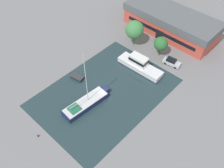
{
  "coord_description": "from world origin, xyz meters",
  "views": [
    {
      "loc": [
        26.79,
        -26.39,
        43.52
      ],
      "look_at": [
        0.0,
        2.35,
        1.0
      ],
      "focal_mm": 40.0,
      "sensor_mm": 36.0,
      "label": 1
    }
  ],
  "objects_px": {
    "quay_tree_near_building": "(135,30)",
    "quay_tree_by_water": "(161,44)",
    "motor_cruiser": "(140,65)",
    "small_dinghy": "(77,77)",
    "parked_car": "(172,62)",
    "warehouse_building": "(171,22)",
    "sailboat_moored": "(86,103)"
  },
  "relations": [
    {
      "from": "quay_tree_near_building",
      "to": "small_dinghy",
      "type": "height_order",
      "value": "quay_tree_near_building"
    },
    {
      "from": "parked_car",
      "to": "sailboat_moored",
      "type": "xyz_separation_m",
      "value": [
        -6.2,
        -23.82,
        -0.13
      ]
    },
    {
      "from": "warehouse_building",
      "to": "quay_tree_by_water",
      "type": "distance_m",
      "value": 11.45
    },
    {
      "from": "warehouse_building",
      "to": "sailboat_moored",
      "type": "bearing_deg",
      "value": -85.96
    },
    {
      "from": "sailboat_moored",
      "to": "motor_cruiser",
      "type": "height_order",
      "value": "sailboat_moored"
    },
    {
      "from": "quay_tree_near_building",
      "to": "small_dinghy",
      "type": "bearing_deg",
      "value": -94.66
    },
    {
      "from": "parked_car",
      "to": "quay_tree_by_water",
      "type": "bearing_deg",
      "value": -110.25
    },
    {
      "from": "small_dinghy",
      "to": "warehouse_building",
      "type": "bearing_deg",
      "value": 159.86
    },
    {
      "from": "warehouse_building",
      "to": "parked_car",
      "type": "bearing_deg",
      "value": -53.6
    },
    {
      "from": "warehouse_building",
      "to": "quay_tree_by_water",
      "type": "bearing_deg",
      "value": -69.14
    },
    {
      "from": "quay_tree_near_building",
      "to": "motor_cruiser",
      "type": "relative_size",
      "value": 0.6
    },
    {
      "from": "motor_cruiser",
      "to": "small_dinghy",
      "type": "relative_size",
      "value": 3.48
    },
    {
      "from": "sailboat_moored",
      "to": "motor_cruiser",
      "type": "xyz_separation_m",
      "value": [
        1.21,
        17.04,
        0.57
      ]
    },
    {
      "from": "quay_tree_by_water",
      "to": "parked_car",
      "type": "xyz_separation_m",
      "value": [
        4.51,
        -0.99,
        -2.8
      ]
    },
    {
      "from": "small_dinghy",
      "to": "quay_tree_by_water",
      "type": "bearing_deg",
      "value": 145.13
    },
    {
      "from": "quay_tree_by_water",
      "to": "warehouse_building",
      "type": "bearing_deg",
      "value": 110.56
    },
    {
      "from": "small_dinghy",
      "to": "quay_tree_near_building",
      "type": "bearing_deg",
      "value": 164.96
    },
    {
      "from": "warehouse_building",
      "to": "sailboat_moored",
      "type": "distance_m",
      "value": 35.67
    },
    {
      "from": "warehouse_building",
      "to": "parked_car",
      "type": "xyz_separation_m",
      "value": [
        8.53,
        -11.69,
        -2.29
      ]
    },
    {
      "from": "warehouse_building",
      "to": "small_dinghy",
      "type": "height_order",
      "value": "warehouse_building"
    },
    {
      "from": "parked_car",
      "to": "sailboat_moored",
      "type": "distance_m",
      "value": 24.61
    },
    {
      "from": "sailboat_moored",
      "to": "motor_cruiser",
      "type": "distance_m",
      "value": 17.09
    },
    {
      "from": "small_dinghy",
      "to": "parked_car",
      "type": "bearing_deg",
      "value": 134.34
    },
    {
      "from": "warehouse_building",
      "to": "quay_tree_by_water",
      "type": "height_order",
      "value": "warehouse_building"
    },
    {
      "from": "parked_car",
      "to": "sailboat_moored",
      "type": "height_order",
      "value": "sailboat_moored"
    },
    {
      "from": "quay_tree_by_water",
      "to": "sailboat_moored",
      "type": "height_order",
      "value": "sailboat_moored"
    },
    {
      "from": "quay_tree_by_water",
      "to": "parked_car",
      "type": "distance_m",
      "value": 5.4
    },
    {
      "from": "quay_tree_near_building",
      "to": "quay_tree_by_water",
      "type": "distance_m",
      "value": 7.99
    },
    {
      "from": "motor_cruiser",
      "to": "sailboat_moored",
      "type": "bearing_deg",
      "value": 173.93
    },
    {
      "from": "warehouse_building",
      "to": "quay_tree_near_building",
      "type": "distance_m",
      "value": 12.59
    },
    {
      "from": "quay_tree_by_water",
      "to": "sailboat_moored",
      "type": "relative_size",
      "value": 0.39
    },
    {
      "from": "quay_tree_near_building",
      "to": "parked_car",
      "type": "height_order",
      "value": "quay_tree_near_building"
    }
  ]
}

